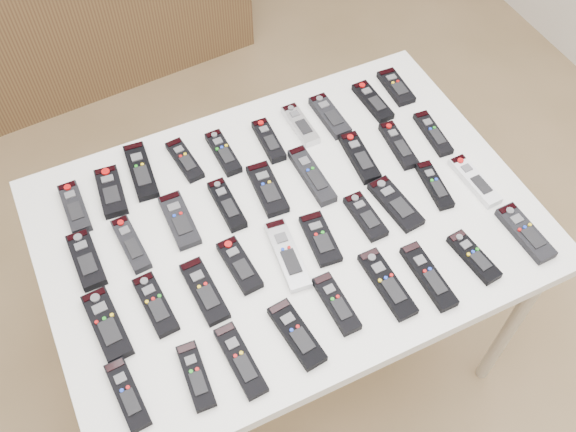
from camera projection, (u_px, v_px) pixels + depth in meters
name	position (u px, v px, depth m)	size (l,w,h in m)	color
ground	(278.00, 375.00, 2.23)	(4.00, 4.00, 0.00)	olive
table	(288.00, 233.00, 1.70)	(1.25, 0.88, 0.78)	white
sideboard	(75.00, 6.00, 2.81)	(1.54, 0.38, 0.77)	#482E1C
remote_0	(75.00, 208.00, 1.66)	(0.05, 0.16, 0.02)	black
remote_1	(111.00, 192.00, 1.70)	(0.06, 0.16, 0.02)	black
remote_2	(141.00, 171.00, 1.74)	(0.06, 0.19, 0.02)	black
remote_3	(185.00, 160.00, 1.76)	(0.05, 0.15, 0.02)	black
remote_4	(223.00, 153.00, 1.78)	(0.05, 0.16, 0.02)	black
remote_5	(269.00, 141.00, 1.80)	(0.04, 0.15, 0.02)	black
remote_6	(300.00, 125.00, 1.84)	(0.05, 0.16, 0.02)	#B7B7BC
remote_7	(330.00, 116.00, 1.86)	(0.05, 0.17, 0.02)	black
remote_8	(373.00, 101.00, 1.89)	(0.05, 0.16, 0.02)	black
remote_9	(396.00, 87.00, 1.93)	(0.06, 0.15, 0.02)	black
remote_10	(86.00, 260.00, 1.57)	(0.06, 0.17, 0.02)	black
remote_11	(131.00, 244.00, 1.60)	(0.05, 0.17, 0.02)	black
remote_12	(179.00, 220.00, 1.64)	(0.06, 0.17, 0.02)	black
remote_13	(227.00, 205.00, 1.67)	(0.05, 0.16, 0.02)	black
remote_14	(267.00, 189.00, 1.70)	(0.06, 0.17, 0.02)	black
remote_15	(312.00, 176.00, 1.73)	(0.05, 0.20, 0.02)	black
remote_16	(360.00, 157.00, 1.77)	(0.05, 0.17, 0.02)	black
remote_17	(398.00, 145.00, 1.79)	(0.04, 0.17, 0.02)	black
remote_18	(433.00, 133.00, 1.82)	(0.04, 0.16, 0.02)	black
remote_19	(107.00, 325.00, 1.47)	(0.06, 0.19, 0.02)	black
remote_20	(156.00, 304.00, 1.50)	(0.05, 0.17, 0.02)	black
remote_21	(204.00, 291.00, 1.52)	(0.06, 0.18, 0.02)	black
remote_22	(239.00, 265.00, 1.56)	(0.05, 0.16, 0.02)	black
remote_23	(287.00, 255.00, 1.58)	(0.05, 0.20, 0.02)	#B7B7BC
remote_24	(320.00, 239.00, 1.61)	(0.06, 0.15, 0.02)	black
remote_25	(365.00, 216.00, 1.65)	(0.05, 0.15, 0.02)	black
remote_26	(396.00, 204.00, 1.67)	(0.06, 0.17, 0.02)	black
remote_27	(434.00, 185.00, 1.71)	(0.04, 0.16, 0.02)	black
remote_28	(475.00, 181.00, 1.72)	(0.05, 0.18, 0.02)	silver
remote_29	(128.00, 394.00, 1.38)	(0.05, 0.17, 0.02)	black
remote_30	(196.00, 376.00, 1.40)	(0.05, 0.16, 0.02)	black
remote_31	(240.00, 360.00, 1.42)	(0.05, 0.18, 0.02)	black
remote_32	(297.00, 334.00, 1.46)	(0.06, 0.17, 0.02)	black
remote_33	(336.00, 304.00, 1.50)	(0.05, 0.16, 0.02)	black
remote_34	(387.00, 284.00, 1.53)	(0.05, 0.19, 0.02)	black
remote_35	(428.00, 276.00, 1.55)	(0.05, 0.19, 0.02)	black
remote_36	(474.00, 257.00, 1.58)	(0.05, 0.15, 0.02)	black
remote_37	(525.00, 233.00, 1.62)	(0.05, 0.18, 0.02)	black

